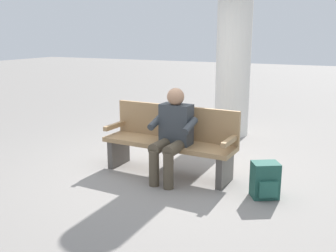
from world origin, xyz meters
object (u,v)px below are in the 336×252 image
at_px(bench_near, 171,140).
at_px(backpack, 265,180).
at_px(support_pillar, 234,39).
at_px(person_seated, 172,132).

distance_m(bench_near, backpack, 1.39).
xyz_separation_m(bench_near, support_pillar, (-0.12, -2.37, 1.28)).
xyz_separation_m(backpack, support_pillar, (1.21, -2.65, 1.54)).
height_order(person_seated, support_pillar, support_pillar).
bearing_deg(backpack, bench_near, -12.02).
xyz_separation_m(bench_near, backpack, (-1.33, 0.28, -0.25)).
bearing_deg(support_pillar, backpack, 114.49).
relative_size(backpack, support_pillar, 0.12).
bearing_deg(person_seated, support_pillar, -87.30).
relative_size(person_seated, support_pillar, 0.34).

